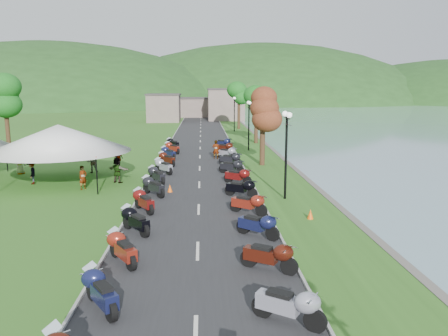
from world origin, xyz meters
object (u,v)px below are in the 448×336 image
object	(u,v)px
vendor_tent_main	(60,154)
pedestrian_b	(93,172)
pedestrian_c	(33,184)
pedestrian_a	(84,189)

from	to	relation	value
vendor_tent_main	pedestrian_b	size ratio (longest dim) A/B	3.87
vendor_tent_main	pedestrian_b	xyz separation A→B (m)	(1.11, 3.97, -2.00)
pedestrian_c	pedestrian_b	bearing A→B (deg)	124.15
pedestrian_b	pedestrian_a	bearing A→B (deg)	81.20
pedestrian_b	vendor_tent_main	bearing A→B (deg)	57.63
vendor_tent_main	pedestrian_a	xyz separation A→B (m)	(1.91, -1.77, -2.00)
pedestrian_b	pedestrian_c	size ratio (longest dim) A/B	1.01
vendor_tent_main	pedestrian_a	world-z (taller)	vendor_tent_main
vendor_tent_main	pedestrian_c	size ratio (longest dim) A/B	3.93
vendor_tent_main	pedestrian_a	size ratio (longest dim) A/B	4.07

